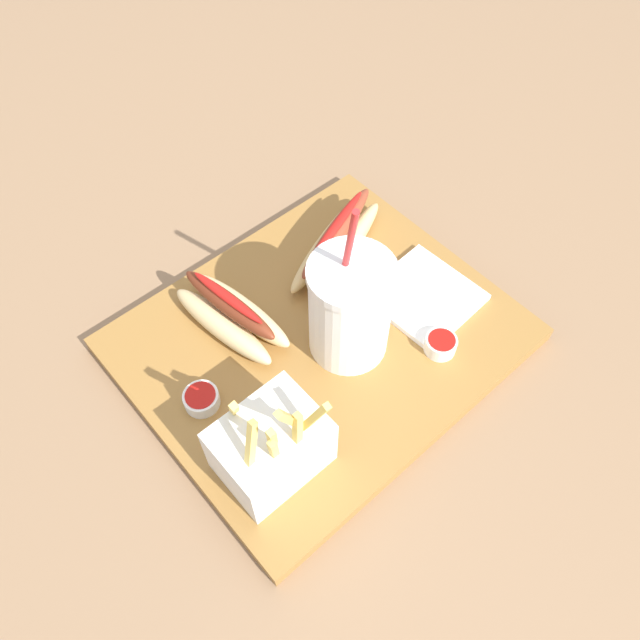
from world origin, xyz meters
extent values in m
cube|color=#8C6B4C|center=(0.00, 0.00, -0.01)|extent=(2.40, 2.40, 0.02)
cube|color=olive|center=(0.00, 0.00, 0.01)|extent=(0.42, 0.36, 0.02)
cylinder|color=white|center=(-0.02, 0.03, 0.08)|extent=(0.09, 0.09, 0.12)
cylinder|color=white|center=(-0.02, 0.03, 0.15)|extent=(0.09, 0.09, 0.01)
cylinder|color=red|center=(-0.01, 0.03, 0.20)|extent=(0.02, 0.03, 0.10)
cube|color=white|center=(0.14, 0.09, 0.06)|extent=(0.10, 0.08, 0.08)
cube|color=#E5C660|center=(0.17, 0.10, 0.11)|extent=(0.03, 0.02, 0.07)
cube|color=#E5C660|center=(0.12, 0.10, 0.12)|extent=(0.04, 0.02, 0.09)
cube|color=#E5C660|center=(0.15, 0.11, 0.10)|extent=(0.01, 0.01, 0.06)
cube|color=#E5C660|center=(0.11, 0.11, 0.11)|extent=(0.02, 0.03, 0.07)
cube|color=#E5C660|center=(0.15, 0.10, 0.11)|extent=(0.02, 0.02, 0.07)
cube|color=#E5C660|center=(0.15, 0.06, 0.12)|extent=(0.02, 0.04, 0.08)
cube|color=#E5C660|center=(0.12, 0.11, 0.11)|extent=(0.01, 0.01, 0.06)
ellipsoid|color=#DBB775|center=(-0.09, -0.09, 0.04)|extent=(0.18, 0.08, 0.03)
ellipsoid|color=#DBB775|center=(-0.10, -0.07, 0.04)|extent=(0.18, 0.08, 0.03)
ellipsoid|color=brown|center=(-0.10, -0.08, 0.06)|extent=(0.17, 0.08, 0.02)
ellipsoid|color=red|center=(-0.10, -0.08, 0.08)|extent=(0.12, 0.05, 0.01)
ellipsoid|color=#E5C689|center=(0.08, -0.08, 0.04)|extent=(0.05, 0.16, 0.03)
ellipsoid|color=#E5C689|center=(0.05, -0.08, 0.04)|extent=(0.05, 0.16, 0.03)
ellipsoid|color=maroon|center=(0.07, -0.08, 0.06)|extent=(0.04, 0.14, 0.02)
ellipsoid|color=red|center=(0.07, -0.08, 0.07)|extent=(0.03, 0.11, 0.01)
cylinder|color=white|center=(-0.09, 0.11, 0.03)|extent=(0.04, 0.04, 0.02)
cylinder|color=#B2140F|center=(-0.09, 0.11, 0.04)|extent=(0.03, 0.03, 0.01)
cylinder|color=white|center=(0.16, -0.02, 0.03)|extent=(0.04, 0.04, 0.02)
cylinder|color=#B2140F|center=(0.16, -0.02, 0.04)|extent=(0.03, 0.03, 0.01)
cube|color=white|center=(-0.13, 0.04, 0.02)|extent=(0.12, 0.12, 0.01)
camera|label=1|loc=(0.26, 0.30, 0.63)|focal=34.93mm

